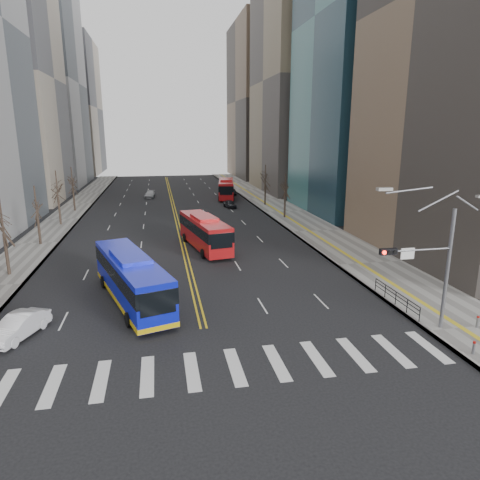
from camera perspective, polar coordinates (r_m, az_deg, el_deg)
The scene contains 17 objects.
ground at distance 24.35m, azimuth -3.52°, elevation -16.76°, with size 220.00×220.00×0.00m, color black.
sidewalk_right at distance 69.85m, azimuth 5.95°, elevation 3.80°, with size 7.00×130.00×0.15m, color slate.
sidewalk_left at distance 68.35m, azimuth -22.52°, elevation 2.57°, with size 5.00×130.00×0.15m, color slate.
crosswalk at distance 24.35m, azimuth -3.52°, elevation -16.74°, with size 26.70×4.00×0.01m.
centerline at distance 76.81m, azimuth -8.90°, elevation 4.59°, with size 0.55×100.00×0.01m.
office_towers at distance 90.03m, azimuth -9.80°, elevation 21.22°, with size 83.00×134.00×58.00m.
signal_mast at distance 29.01m, azimuth 23.82°, elevation -2.36°, with size 5.37×0.37×9.39m.
pedestrian_railing at distance 33.69m, azimuth 20.06°, elevation -7.03°, with size 0.06×6.06×1.02m.
bollards at distance 30.33m, azimuth 29.30°, elevation -10.97°, with size 2.87×3.17×0.78m.
street_trees at distance 56.02m, azimuth -15.64°, elevation 5.78°, with size 35.20×47.20×7.60m.
blue_bus at distance 33.15m, azimuth -14.28°, elevation -4.83°, with size 6.49×13.23×3.76m.
red_bus_near at distance 47.21m, azimuth -4.76°, elevation 1.28°, with size 4.79×11.91×3.67m.
red_bus_far at distance 84.12m, azimuth -1.86°, elevation 7.01°, with size 4.66×12.24×3.77m.
car_white at distance 30.55m, azimuth -27.43°, elevation -10.18°, with size 1.56×4.49×1.48m, color silver.
car_dark_mid at distance 73.43m, azimuth -1.37°, elevation 4.82°, with size 1.50×3.74×1.27m, color black.
car_silver at distance 86.90m, azimuth -11.91°, elevation 5.97°, with size 1.78×4.38×1.27m, color #AAABB0.
car_dark_far at distance 89.14m, azimuth -1.21°, elevation 6.46°, with size 2.06×4.47×1.24m, color black.
Camera 1 is at (-2.55, -20.75, 12.48)m, focal length 32.00 mm.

